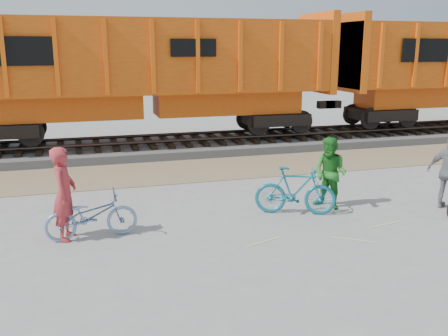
{
  "coord_description": "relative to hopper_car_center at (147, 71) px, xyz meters",
  "views": [
    {
      "loc": [
        -4.44,
        -9.71,
        3.86
      ],
      "look_at": [
        -1.18,
        1.5,
        1.03
      ],
      "focal_mm": 40.0,
      "sensor_mm": 36.0,
      "label": 1
    }
  ],
  "objects": [
    {
      "name": "ground",
      "position": [
        1.94,
        -9.0,
        -3.01
      ],
      "size": [
        120.0,
        120.0,
        0.0
      ],
      "primitive_type": "plane",
      "color": "#9E9E99",
      "rests_on": "ground"
    },
    {
      "name": "gravel_strip",
      "position": [
        1.94,
        -3.5,
        -3.0
      ],
      "size": [
        120.0,
        3.0,
        0.02
      ],
      "primitive_type": "cube",
      "color": "#9E8162",
      "rests_on": "ground"
    },
    {
      "name": "ballast_bed",
      "position": [
        1.94,
        0.0,
        -2.86
      ],
      "size": [
        120.0,
        4.0,
        0.3
      ],
      "primitive_type": "cube",
      "color": "slate",
      "rests_on": "ground"
    },
    {
      "name": "track",
      "position": [
        1.94,
        0.0,
        -2.53
      ],
      "size": [
        120.0,
        2.6,
        0.24
      ],
      "color": "black",
      "rests_on": "ballast_bed"
    },
    {
      "name": "hopper_car_center",
      "position": [
        0.0,
        0.0,
        0.0
      ],
      "size": [
        14.0,
        3.13,
        4.65
      ],
      "color": "black",
      "rests_on": "track"
    },
    {
      "name": "bicycle_blue",
      "position": [
        -2.4,
        -8.59,
        -2.51
      ],
      "size": [
        1.91,
        0.77,
        0.98
      ],
      "primitive_type": "imported",
      "rotation": [
        0.0,
        0.0,
        1.64
      ],
      "color": "#6E8EB8",
      "rests_on": "ground"
    },
    {
      "name": "bicycle_teal",
      "position": [
        2.27,
        -8.35,
        -2.43
      ],
      "size": [
        1.96,
        1.24,
        1.14
      ],
      "primitive_type": "imported",
      "rotation": [
        0.0,
        0.0,
        1.17
      ],
      "color": "#146981",
      "rests_on": "ground"
    },
    {
      "name": "person_solo",
      "position": [
        -2.9,
        -8.49,
        -2.04
      ],
      "size": [
        0.6,
        0.79,
        1.94
      ],
      "primitive_type": "imported",
      "rotation": [
        0.0,
        0.0,
        1.36
      ],
      "color": "#AE2E33",
      "rests_on": "ground"
    },
    {
      "name": "person_man",
      "position": [
        3.27,
        -8.15,
        -2.12
      ],
      "size": [
        1.03,
        1.08,
        1.76
      ],
      "primitive_type": "imported",
      "rotation": [
        0.0,
        0.0,
        -0.98
      ],
      "color": "#217723",
      "rests_on": "ground"
    }
  ]
}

